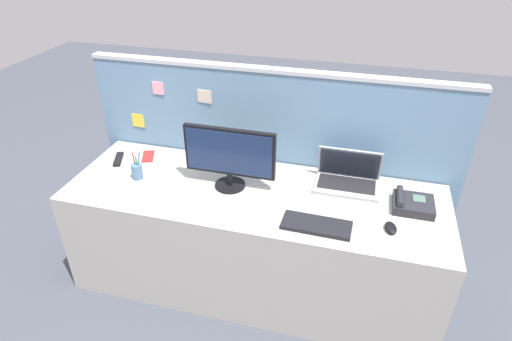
% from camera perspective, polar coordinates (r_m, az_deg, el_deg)
% --- Properties ---
extents(ground_plane, '(10.00, 10.00, 0.00)m').
position_cam_1_polar(ground_plane, '(3.01, -0.26, -14.19)').
color(ground_plane, '#424751').
extents(desk, '(2.25, 0.76, 0.72)m').
position_cam_1_polar(desk, '(2.77, -0.27, -9.00)').
color(desk, '#ADA89E').
rests_on(desk, ground_plane).
extents(cubicle_divider, '(2.41, 0.08, 1.34)m').
position_cam_1_polar(cubicle_divider, '(2.92, 1.88, 0.87)').
color(cubicle_divider, '#6084A3').
rests_on(cubicle_divider, ground_plane).
extents(desktop_monitor, '(0.55, 0.18, 0.38)m').
position_cam_1_polar(desktop_monitor, '(2.51, -3.53, 2.03)').
color(desktop_monitor, black).
rests_on(desktop_monitor, desk).
extents(laptop, '(0.38, 0.24, 0.22)m').
position_cam_1_polar(laptop, '(2.65, 12.00, -0.85)').
color(laptop, '#9EA0A8').
rests_on(laptop, desk).
extents(desk_phone, '(0.22, 0.20, 0.09)m').
position_cam_1_polar(desk_phone, '(2.56, 19.93, -4.15)').
color(desk_phone, '#232328').
rests_on(desk_phone, desk).
extents(keyboard_main, '(0.37, 0.16, 0.02)m').
position_cam_1_polar(keyboard_main, '(2.31, 8.01, -7.17)').
color(keyboard_main, black).
rests_on(keyboard_main, desk).
extents(computer_mouse_right_hand, '(0.08, 0.11, 0.03)m').
position_cam_1_polar(computer_mouse_right_hand, '(2.37, 17.38, -7.24)').
color(computer_mouse_right_hand, black).
rests_on(computer_mouse_right_hand, desk).
extents(pen_cup, '(0.07, 0.07, 0.18)m').
position_cam_1_polar(pen_cup, '(2.76, -15.46, -0.07)').
color(pen_cup, '#4C7093').
rests_on(pen_cup, desk).
extents(cell_phone_red_case, '(0.12, 0.17, 0.01)m').
position_cam_1_polar(cell_phone_red_case, '(3.00, -14.08, 1.83)').
color(cell_phone_red_case, '#B22323').
rests_on(cell_phone_red_case, desk).
extents(tv_remote, '(0.10, 0.17, 0.02)m').
position_cam_1_polar(tv_remote, '(3.01, -17.73, 1.44)').
color(tv_remote, black).
rests_on(tv_remote, desk).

